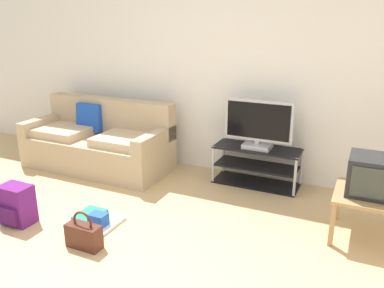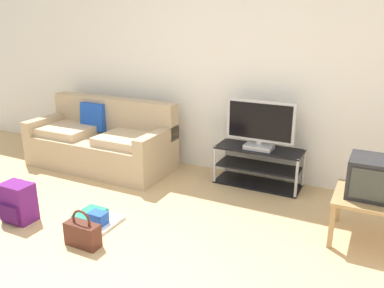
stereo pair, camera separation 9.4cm
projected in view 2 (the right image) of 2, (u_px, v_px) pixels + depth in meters
The scene contains 10 objects.
ground_plane at pixel (89, 274), 2.96m from camera, with size 9.00×9.80×0.02m, color tan.
wall_back at pixel (219, 61), 4.62m from camera, with size 9.00×0.10×2.70m, color silver.
couch at pixel (103, 142), 5.01m from camera, with size 1.84×0.82×0.84m.
tv_stand at pixel (258, 167), 4.45m from camera, with size 0.97×0.38×0.44m.
flat_tv at pixel (260, 125), 4.28m from camera, with size 0.76×0.22×0.55m.
side_table at pixel (369, 203), 3.28m from camera, with size 0.57×0.57×0.41m.
crt_tv at pixel (373, 177), 3.22m from camera, with size 0.39×0.38×0.33m.
backpack at pixel (18, 203), 3.66m from camera, with size 0.29×0.27×0.37m.
handbag at pixel (83, 233), 3.27m from camera, with size 0.30×0.13×0.33m.
floor_tray at pixel (94, 218), 3.67m from camera, with size 0.44×0.37×0.14m.
Camera 2 is at (1.82, -1.90, 1.83)m, focal length 36.61 mm.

